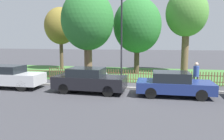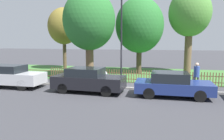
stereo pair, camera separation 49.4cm
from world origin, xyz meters
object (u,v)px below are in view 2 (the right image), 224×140
at_px(tree_nearest_kerb, 64,26).
at_px(tree_mid_park, 139,26).
at_px(street_lamp, 121,30).
at_px(parked_car_navy_estate, 172,84).
at_px(covered_motorcycle, 96,74).
at_px(parked_car_silver_hatchback, 10,76).
at_px(tree_far_left, 190,14).
at_px(parked_car_black_saloon, 88,80).
at_px(tree_behind_motorcycle, 89,21).
at_px(pedestrian_near_fence, 196,75).

distance_m(tree_nearest_kerb, tree_mid_park, 8.26).
bearing_deg(street_lamp, parked_car_navy_estate, -28.14).
xyz_separation_m(parked_car_navy_estate, covered_motorcycle, (-5.16, 2.28, 0.02)).
distance_m(parked_car_silver_hatchback, tree_far_left, 16.05).
bearing_deg(parked_car_black_saloon, tree_far_left, 57.48).
xyz_separation_m(tree_mid_park, tree_far_left, (4.46, 1.27, 1.09)).
height_order(covered_motorcycle, tree_behind_motorcycle, tree_behind_motorcycle).
distance_m(tree_behind_motorcycle, tree_mid_park, 5.03).
bearing_deg(tree_mid_park, street_lamp, -93.48).
relative_size(parked_car_navy_estate, tree_nearest_kerb, 0.63).
bearing_deg(street_lamp, parked_car_black_saloon, -131.74).
height_order(tree_behind_motorcycle, tree_far_left, tree_far_left).
xyz_separation_m(parked_car_silver_hatchback, tree_far_left, (12.00, 9.54, 4.78)).
relative_size(tree_mid_park, pedestrian_near_fence, 4.08).
relative_size(tree_behind_motorcycle, street_lamp, 1.19).
distance_m(parked_car_silver_hatchback, street_lamp, 7.94).
xyz_separation_m(parked_car_silver_hatchback, tree_nearest_kerb, (-0.64, 9.46, 3.81)).
relative_size(tree_far_left, street_lamp, 1.30).
height_order(tree_nearest_kerb, pedestrian_near_fence, tree_nearest_kerb).
height_order(tree_far_left, pedestrian_near_fence, tree_far_left).
bearing_deg(pedestrian_near_fence, tree_nearest_kerb, -22.57).
distance_m(pedestrian_near_fence, street_lamp, 5.48).
relative_size(parked_car_silver_hatchback, tree_mid_park, 0.64).
distance_m(covered_motorcycle, street_lamp, 3.65).
distance_m(tree_mid_park, tree_far_left, 4.77).
distance_m(covered_motorcycle, tree_mid_park, 7.42).
xyz_separation_m(parked_car_black_saloon, parked_car_navy_estate, (4.85, 0.09, -0.06)).
xyz_separation_m(tree_far_left, street_lamp, (-4.86, -7.79, -1.78)).
relative_size(tree_far_left, pedestrian_near_fence, 4.56).
height_order(parked_car_silver_hatchback, tree_mid_park, tree_mid_park).
bearing_deg(pedestrian_near_fence, covered_motorcycle, 5.63).
bearing_deg(street_lamp, tree_nearest_kerb, 135.21).
bearing_deg(tree_far_left, parked_car_silver_hatchback, -141.51).
bearing_deg(covered_motorcycle, parked_car_black_saloon, -83.96).
relative_size(parked_car_silver_hatchback, street_lamp, 0.74).
bearing_deg(tree_mid_park, pedestrian_near_fence, -55.48).
bearing_deg(parked_car_silver_hatchback, street_lamp, 12.63).
bearing_deg(street_lamp, tree_mid_park, 86.52).
height_order(covered_motorcycle, street_lamp, street_lamp).
relative_size(tree_behind_motorcycle, tree_mid_park, 1.02).
bearing_deg(parked_car_black_saloon, tree_behind_motorcycle, 110.06).
height_order(parked_car_black_saloon, street_lamp, street_lamp).
height_order(parked_car_navy_estate, covered_motorcycle, parked_car_navy_estate).
distance_m(tree_nearest_kerb, pedestrian_near_fence, 14.99).
height_order(parked_car_black_saloon, tree_far_left, tree_far_left).
xyz_separation_m(tree_behind_motorcycle, tree_mid_park, (3.67, 3.43, -0.22)).
bearing_deg(parked_car_navy_estate, street_lamp, 150.59).
bearing_deg(covered_motorcycle, tree_nearest_kerb, 127.90).
height_order(tree_mid_park, pedestrian_near_fence, tree_mid_park).
distance_m(parked_car_silver_hatchback, parked_car_black_saloon, 5.52).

